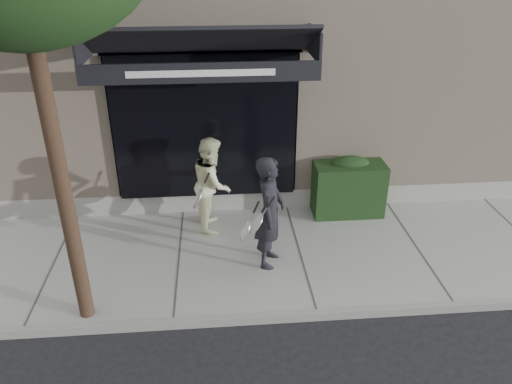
{
  "coord_description": "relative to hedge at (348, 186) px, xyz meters",
  "views": [
    {
      "loc": [
        -1.32,
        -6.89,
        4.8
      ],
      "look_at": [
        -0.68,
        0.6,
        0.94
      ],
      "focal_mm": 35.0,
      "sensor_mm": 36.0,
      "label": 1
    }
  ],
  "objects": [
    {
      "name": "building_facade",
      "position": [
        -1.11,
        3.71,
        2.08
      ],
      "size": [
        14.3,
        8.04,
        5.64
      ],
      "color": "beige",
      "rests_on": "ground"
    },
    {
      "name": "pedestrian_front",
      "position": [
        -1.64,
        -1.53,
        0.38
      ],
      "size": [
        0.81,
        0.87,
        1.83
      ],
      "color": "black",
      "rests_on": "sidewalk"
    },
    {
      "name": "ground",
      "position": [
        -1.1,
        -1.25,
        -0.66
      ],
      "size": [
        80.0,
        80.0,
        0.0
      ],
      "primitive_type": "plane",
      "color": "black",
      "rests_on": "ground"
    },
    {
      "name": "hedge",
      "position": [
        0.0,
        0.0,
        0.0
      ],
      "size": [
        1.3,
        0.7,
        1.14
      ],
      "color": "black",
      "rests_on": "sidewalk"
    },
    {
      "name": "sidewalk",
      "position": [
        -1.1,
        -1.25,
        -0.6
      ],
      "size": [
        20.0,
        3.0,
        0.12
      ],
      "primitive_type": "cube",
      "color": "gray",
      "rests_on": "ground"
    },
    {
      "name": "curb",
      "position": [
        -1.1,
        -2.8,
        -0.59
      ],
      "size": [
        20.0,
        0.1,
        0.14
      ],
      "primitive_type": "cube",
      "color": "gray",
      "rests_on": "ground"
    },
    {
      "name": "pedestrian_back",
      "position": [
        -2.51,
        -0.31,
        0.31
      ],
      "size": [
        0.69,
        0.93,
        1.69
      ],
      "color": "beige",
      "rests_on": "sidewalk"
    }
  ]
}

